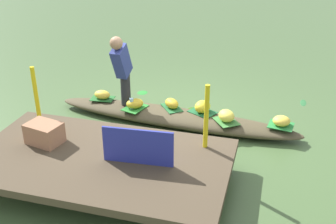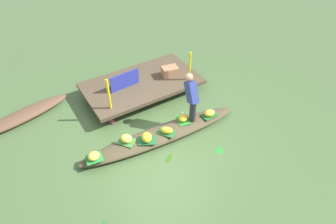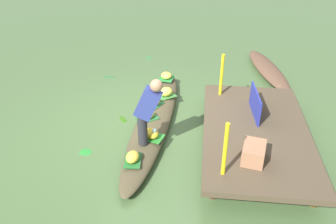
% 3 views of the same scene
% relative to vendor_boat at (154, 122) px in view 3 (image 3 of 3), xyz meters
% --- Properties ---
extents(canal_water, '(40.00, 40.00, 0.00)m').
position_rel_vendor_boat_xyz_m(canal_water, '(0.00, 0.00, -0.11)').
color(canal_water, '#476337').
rests_on(canal_water, ground).
extents(dock_platform, '(3.20, 1.80, 0.39)m').
position_rel_vendor_boat_xyz_m(dock_platform, '(0.46, 1.85, 0.22)').
color(dock_platform, '#4D3F2E').
rests_on(dock_platform, ground).
extents(vendor_boat, '(4.13, 0.89, 0.22)m').
position_rel_vendor_boat_xyz_m(vendor_boat, '(0.00, 0.00, 0.00)').
color(vendor_boat, '#4C422C').
rests_on(vendor_boat, ground).
extents(moored_boat, '(2.53, 1.05, 0.22)m').
position_rel_vendor_boat_xyz_m(moored_boat, '(-2.69, 2.49, 0.00)').
color(moored_boat, brown).
rests_on(moored_boat, ground).
extents(leaf_mat_0, '(0.50, 0.45, 0.01)m').
position_rel_vendor_boat_xyz_m(leaf_mat_0, '(-0.45, -0.08, 0.12)').
color(leaf_mat_0, '#1E5D32').
rests_on(leaf_mat_0, vendor_boat).
extents(banana_bunch_0, '(0.32, 0.36, 0.19)m').
position_rel_vendor_boat_xyz_m(banana_bunch_0, '(-0.45, -0.08, 0.21)').
color(banana_bunch_0, yellow).
rests_on(banana_bunch_0, vendor_boat).
extents(leaf_mat_1, '(0.47, 0.49, 0.01)m').
position_rel_vendor_boat_xyz_m(leaf_mat_1, '(-0.86, 0.14, 0.12)').
color(leaf_mat_1, '#3D7B36').
rests_on(leaf_mat_1, vendor_boat).
extents(banana_bunch_1, '(0.35, 0.36, 0.18)m').
position_rel_vendor_boat_xyz_m(banana_bunch_1, '(-0.86, 0.14, 0.21)').
color(banana_bunch_1, '#F9E34F').
rests_on(banana_bunch_1, vendor_boat).
extents(leaf_mat_2, '(0.41, 0.29, 0.01)m').
position_rel_vendor_boat_xyz_m(leaf_mat_2, '(1.32, -0.14, 0.12)').
color(leaf_mat_2, '#24662A').
rests_on(leaf_mat_2, vendor_boat).
extents(banana_bunch_2, '(0.29, 0.22, 0.15)m').
position_rel_vendor_boat_xyz_m(banana_bunch_2, '(1.32, -0.14, 0.19)').
color(banana_bunch_2, yellow).
rests_on(banana_bunch_2, vendor_boat).
extents(leaf_mat_3, '(0.44, 0.47, 0.01)m').
position_rel_vendor_boat_xyz_m(leaf_mat_3, '(0.07, -0.11, 0.12)').
color(leaf_mat_3, '#246632').
rests_on(leaf_mat_3, vendor_boat).
extents(banana_bunch_3, '(0.34, 0.34, 0.16)m').
position_rel_vendor_boat_xyz_m(banana_bunch_3, '(0.07, -0.11, 0.19)').
color(banana_bunch_3, gold).
rests_on(banana_bunch_3, vendor_boat).
extents(leaf_mat_4, '(0.40, 0.36, 0.01)m').
position_rel_vendor_boat_xyz_m(leaf_mat_4, '(-1.68, 0.05, 0.12)').
color(leaf_mat_4, '#298139').
rests_on(leaf_mat_4, vendor_boat).
extents(banana_bunch_4, '(0.32, 0.31, 0.15)m').
position_rel_vendor_boat_xyz_m(banana_bunch_4, '(-1.68, 0.05, 0.19)').
color(banana_bunch_4, yellow).
rests_on(banana_bunch_4, vendor_boat).
extents(leaf_mat_5, '(0.40, 0.47, 0.01)m').
position_rel_vendor_boat_xyz_m(leaf_mat_5, '(0.65, 0.06, 0.12)').
color(leaf_mat_5, '#297F2C').
rests_on(leaf_mat_5, vendor_boat).
extents(banana_bunch_5, '(0.37, 0.36, 0.15)m').
position_rel_vendor_boat_xyz_m(banana_bunch_5, '(0.65, 0.06, 0.19)').
color(banana_bunch_5, gold).
rests_on(banana_bunch_5, vendor_boat).
extents(vendor_person, '(0.21, 0.48, 1.22)m').
position_rel_vendor_boat_xyz_m(vendor_person, '(0.85, 0.04, 0.80)').
color(vendor_person, '#28282D').
rests_on(vendor_person, vendor_boat).
extents(water_bottle, '(0.06, 0.06, 0.19)m').
position_rel_vendor_boat_xyz_m(water_bottle, '(0.69, 0.11, 0.21)').
color(water_bottle, '#A7D3EA').
rests_on(water_bottle, vendor_boat).
extents(market_banner, '(0.86, 0.10, 0.46)m').
position_rel_vendor_boat_xyz_m(market_banner, '(-0.04, 1.85, 0.51)').
color(market_banner, '#283096').
rests_on(market_banner, dock_platform).
extents(railing_post_west, '(0.06, 0.06, 0.86)m').
position_rel_vendor_boat_xyz_m(railing_post_west, '(-0.74, 1.25, 0.71)').
color(railing_post_west, yellow).
rests_on(railing_post_west, dock_platform).
extents(railing_post_east, '(0.06, 0.06, 0.86)m').
position_rel_vendor_boat_xyz_m(railing_post_east, '(1.66, 1.25, 0.71)').
color(railing_post_east, yellow).
rests_on(railing_post_east, dock_platform).
extents(produce_crate, '(0.50, 0.40, 0.27)m').
position_rel_vendor_boat_xyz_m(produce_crate, '(1.30, 1.71, 0.42)').
color(produce_crate, '#9F6D4E').
rests_on(produce_crate, dock_platform).
extents(drifting_plant_0, '(0.12, 0.30, 0.01)m').
position_rel_vendor_boat_xyz_m(drifting_plant_0, '(-2.06, -1.41, -0.11)').
color(drifting_plant_0, '#2B6935').
rests_on(drifting_plant_0, ground).
extents(drifting_plant_1, '(0.29, 0.25, 0.01)m').
position_rel_vendor_boat_xyz_m(drifting_plant_1, '(-0.20, -0.65, -0.11)').
color(drifting_plant_1, '#316114').
rests_on(drifting_plant_1, ground).
extents(drifting_plant_2, '(0.30, 0.18, 0.01)m').
position_rel_vendor_boat_xyz_m(drifting_plant_2, '(-3.39, -0.63, -0.11)').
color(drifting_plant_2, '#396E3B').
rests_on(drifting_plant_2, ground).
extents(drifting_plant_3, '(0.23, 0.25, 0.01)m').
position_rel_vendor_boat_xyz_m(drifting_plant_3, '(0.91, -1.07, -0.11)').
color(drifting_plant_3, '#27842D').
rests_on(drifting_plant_3, ground).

